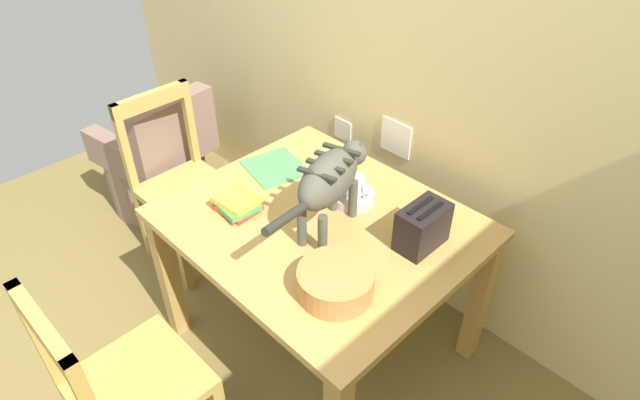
# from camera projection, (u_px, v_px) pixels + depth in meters

# --- Properties ---
(wall_rear) EXTENTS (4.70, 0.11, 2.50)m
(wall_rear) POSITION_uv_depth(u_px,v_px,m) (422.00, 47.00, 2.22)
(wall_rear) COLOR #DAC585
(wall_rear) RESTS_ON ground_plane
(dining_table) EXTENTS (1.16, 0.98, 0.75)m
(dining_table) POSITION_uv_depth(u_px,v_px,m) (320.00, 237.00, 2.15)
(dining_table) COLOR #B58C49
(dining_table) RESTS_ON ground_plane
(cat) EXTENTS (0.25, 0.65, 0.33)m
(cat) POSITION_uv_depth(u_px,v_px,m) (330.00, 179.00, 1.93)
(cat) COLOR #4B4B3E
(cat) RESTS_ON dining_table
(saucer_bowl) EXTENTS (0.19, 0.19, 0.04)m
(saucer_bowl) POSITION_uv_depth(u_px,v_px,m) (352.00, 196.00, 2.19)
(saucer_bowl) COLOR #C0AEB4
(saucer_bowl) RESTS_ON dining_table
(coffee_mug) EXTENTS (0.14, 0.10, 0.08)m
(coffee_mug) POSITION_uv_depth(u_px,v_px,m) (353.00, 185.00, 2.15)
(coffee_mug) COLOR white
(coffee_mug) RESTS_ON saucer_bowl
(magazine) EXTENTS (0.31, 0.29, 0.01)m
(magazine) POSITION_uv_depth(u_px,v_px,m) (275.00, 167.00, 2.39)
(magazine) COLOR #4DA257
(magazine) RESTS_ON dining_table
(book_stack) EXTENTS (0.18, 0.16, 0.06)m
(book_stack) POSITION_uv_depth(u_px,v_px,m) (237.00, 204.00, 2.13)
(book_stack) COLOR red
(book_stack) RESTS_ON dining_table
(wicker_basket) EXTENTS (0.26, 0.26, 0.10)m
(wicker_basket) POSITION_uv_depth(u_px,v_px,m) (336.00, 282.00, 1.76)
(wicker_basket) COLOR #B57940
(wicker_basket) RESTS_ON dining_table
(toaster) EXTENTS (0.12, 0.20, 0.18)m
(toaster) POSITION_uv_depth(u_px,v_px,m) (422.00, 227.00, 1.93)
(toaster) COLOR black
(toaster) RESTS_ON dining_table
(wooden_chair_near) EXTENTS (0.42, 0.42, 0.94)m
(wooden_chair_near) POSITION_uv_depth(u_px,v_px,m) (126.00, 387.00, 1.83)
(wooden_chair_near) COLOR #B79041
(wooden_chair_near) RESTS_ON ground_plane
(wooden_chair_far) EXTENTS (0.42, 0.42, 0.94)m
(wooden_chair_far) POSITION_uv_depth(u_px,v_px,m) (182.00, 185.00, 2.78)
(wooden_chair_far) COLOR #AE9349
(wooden_chair_far) RESTS_ON ground_plane
(wicker_armchair) EXTENTS (0.64, 0.65, 0.78)m
(wicker_armchair) POSITION_uv_depth(u_px,v_px,m) (160.00, 166.00, 3.25)
(wicker_armchair) COLOR #7D6358
(wicker_armchair) RESTS_ON ground_plane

